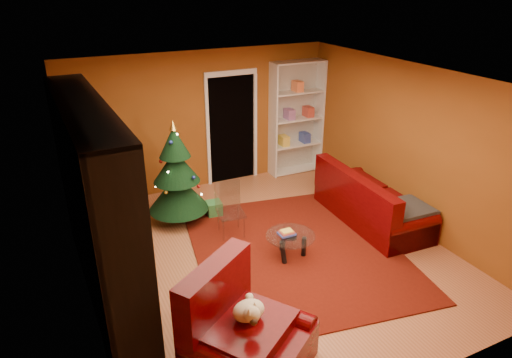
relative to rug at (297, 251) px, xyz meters
name	(u,v)px	position (x,y,z in m)	size (l,w,h in m)	color
floor	(268,254)	(-0.41, 0.15, -0.03)	(5.00, 5.50, 0.05)	#9C5836
ceiling	(270,76)	(-0.41, 0.15, 2.62)	(5.00, 5.50, 0.05)	silver
wall_back	(201,121)	(-0.41, 2.92, 1.29)	(5.00, 0.05, 2.60)	brown
wall_left	(75,210)	(-2.94, 0.15, 1.29)	(0.05, 5.50, 2.60)	brown
wall_right	(409,146)	(2.11, 0.15, 1.29)	(0.05, 5.50, 2.60)	brown
doorway	(232,130)	(0.19, 2.88, 1.04)	(1.06, 0.60, 2.16)	black
rug	(297,251)	(0.00, 0.00, 0.00)	(2.97, 3.46, 0.02)	#571309
media_unit	(97,206)	(-2.69, 0.20, 1.26)	(0.51, 3.31, 2.54)	black
christmas_tree	(176,174)	(-1.29, 1.70, 0.84)	(0.99, 0.99, 1.76)	black
gift_box_teal	(122,211)	(-2.16, 2.10, 0.16)	(0.33, 0.33, 0.33)	#187B7E
gift_box_green	(214,208)	(-0.70, 1.61, 0.12)	(0.25, 0.25, 0.25)	#297738
gift_box_red	(183,203)	(-1.11, 2.08, 0.09)	(0.19, 0.19, 0.19)	maroon
white_bookshelf	(296,119)	(1.54, 2.72, 1.13)	(1.09, 0.39, 2.35)	white
armchair	(250,333)	(-1.56, -1.71, 0.45)	(1.18, 1.18, 0.92)	#400205
dog	(249,311)	(-1.55, -1.64, 0.68)	(0.40, 0.30, 0.30)	#EDE4C0
sofa	(373,196)	(1.61, 0.28, 0.45)	(2.13, 0.96, 0.92)	#400205
coffee_table	(290,246)	(-0.16, -0.08, 0.18)	(0.72, 0.72, 0.45)	gray
acrylic_chair	(231,213)	(-0.70, 0.85, 0.39)	(0.41, 0.44, 0.79)	#66605B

